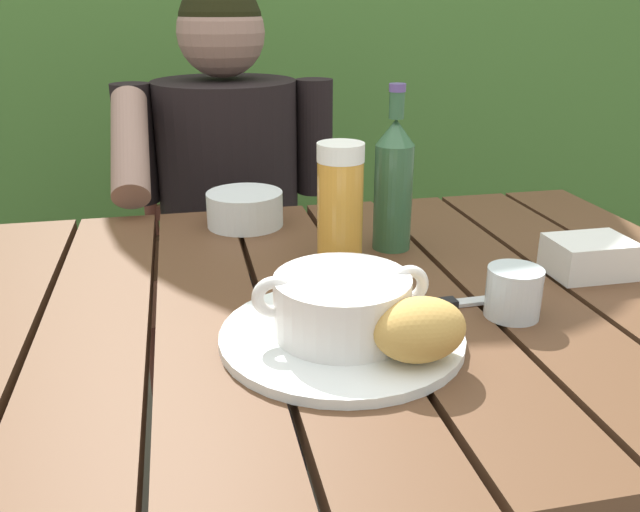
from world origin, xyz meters
TOP-DOWN VIEW (x-y plane):
  - dining_table at (-0.00, 0.00)m, footprint 1.26×0.86m
  - chair_near_diner at (-0.06, 0.87)m, footprint 0.43×0.45m
  - person_eating at (-0.06, 0.67)m, footprint 0.48×0.47m
  - serving_plate at (0.01, -0.12)m, footprint 0.29×0.29m
  - soup_bowl at (0.01, -0.12)m, footprint 0.21×0.16m
  - bread_roll at (0.08, -0.20)m, footprint 0.11×0.09m
  - beer_glass at (0.07, 0.12)m, footprint 0.07×0.07m
  - beer_bottle at (0.16, 0.17)m, footprint 0.06×0.06m
  - water_glass_small at (0.24, -0.10)m, footprint 0.07×0.07m
  - butter_tub at (0.41, 0.00)m, footprint 0.12×0.09m
  - table_knife at (0.18, -0.06)m, footprint 0.16×0.02m
  - diner_bowl at (-0.06, 0.33)m, footprint 0.13×0.13m

SIDE VIEW (x-z plane):
  - chair_near_diner at x=-0.06m, z-range 0.00..0.89m
  - dining_table at x=0.00m, z-range 0.28..1.05m
  - person_eating at x=-0.06m, z-range 0.11..1.29m
  - table_knife at x=0.18m, z-range 0.76..0.77m
  - serving_plate at x=0.01m, z-range 0.76..0.78m
  - butter_tub at x=0.41m, z-range 0.76..0.82m
  - diner_bowl at x=-0.06m, z-range 0.76..0.83m
  - water_glass_small at x=0.24m, z-range 0.76..0.83m
  - bread_roll at x=0.08m, z-range 0.78..0.85m
  - soup_bowl at x=0.01m, z-range 0.77..0.85m
  - beer_glass at x=0.07m, z-range 0.77..0.95m
  - beer_bottle at x=0.16m, z-range 0.74..1.00m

